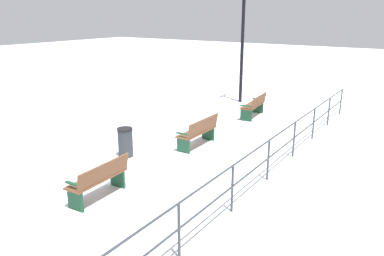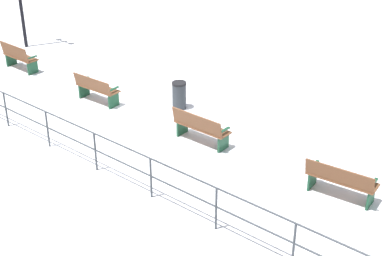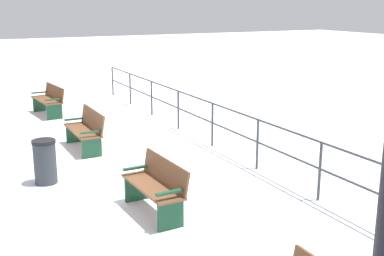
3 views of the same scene
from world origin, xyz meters
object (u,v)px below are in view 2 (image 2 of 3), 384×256
bench_second (200,127)px  bench_fourth (19,57)px  bench_third (96,88)px  bench_nearest (341,180)px  trash_bin (179,95)px

bench_second → bench_fourth: bench_fourth is taller
bench_fourth → bench_third: bearing=-90.9°
bench_nearest → bench_third: (-0.05, 7.99, -0.00)m
bench_third → trash_bin: 2.52m
bench_nearest → bench_third: size_ratio=1.10×
bench_third → trash_bin: bench_third is taller
bench_nearest → bench_fourth: size_ratio=1.13×
bench_second → bench_fourth: 7.99m
bench_third → trash_bin: size_ratio=1.79×
bench_second → bench_third: bearing=90.1°
bench_second → bench_third: size_ratio=1.07×
bench_fourth → trash_bin: bearing=-78.6°
bench_second → trash_bin: size_ratio=1.92×
bench_third → bench_fourth: bearing=86.3°
trash_bin → bench_fourth: bearing=101.0°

